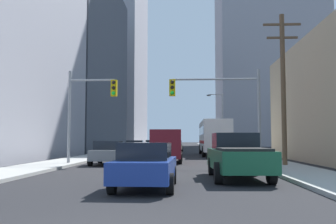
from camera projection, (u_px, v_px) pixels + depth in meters
sidewalk_left at (130, 150)px, 55.46m from camera, size 2.94×160.00×0.15m
sidewalk_right at (223, 150)px, 54.81m from camera, size 2.94×160.00×0.15m
city_bus at (214, 136)px, 37.68m from camera, size 2.67×11.51×3.40m
pickup_truck_green at (237, 156)px, 15.44m from camera, size 2.20×5.47×1.90m
cargo_van_maroon at (167, 144)px, 26.26m from camera, size 2.16×5.23×2.26m
sedan_blue at (146, 165)px, 12.37m from camera, size 1.95×4.25×1.52m
sedan_grey at (109, 153)px, 24.08m from camera, size 1.95×4.26×1.52m
sedan_black at (135, 148)px, 37.64m from camera, size 1.96×4.27×1.52m
sedan_beige at (176, 146)px, 49.87m from camera, size 1.95×4.22×1.52m
sedan_white at (152, 145)px, 54.42m from camera, size 1.95×4.21×1.52m
traffic_signal_near_left at (90, 102)px, 23.79m from camera, size 3.14×0.44×6.00m
traffic_signal_near_right at (219, 99)px, 23.41m from camera, size 5.68×0.44×6.00m
utility_pole_right at (283, 85)px, 21.95m from camera, size 2.20×0.28×9.04m
street_lamp_right at (220, 116)px, 47.19m from camera, size 2.09×0.32×7.50m
building_left_mid_office at (46, 63)px, 57.44m from camera, size 20.71×28.40×26.55m
building_left_far_tower at (98, 15)px, 95.28m from camera, size 22.73×27.29×66.61m
building_right_far_highrise at (267, 0)px, 94.88m from camera, size 24.83×21.06×73.92m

